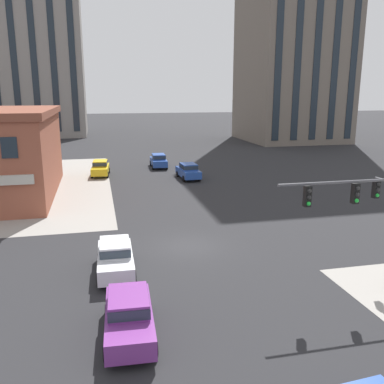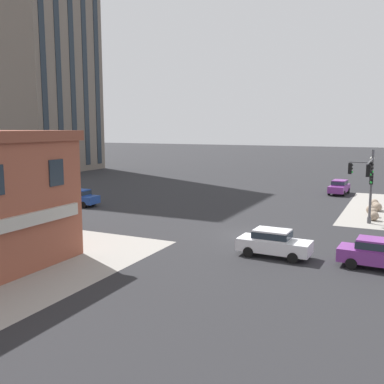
# 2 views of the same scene
# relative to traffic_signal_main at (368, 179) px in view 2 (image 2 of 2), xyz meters

# --- Properties ---
(ground_plane) EXTENTS (320.00, 320.00, 0.00)m
(ground_plane) POSITION_rel_traffic_signal_main_xyz_m (-7.03, 7.37, -3.83)
(ground_plane) COLOR #262628
(traffic_signal_main) EXTENTS (6.15, 2.09, 6.09)m
(traffic_signal_main) POSITION_rel_traffic_signal_main_xyz_m (0.00, 0.00, 0.00)
(traffic_signal_main) COLOR #4C4C51
(traffic_signal_main) RESTS_ON ground
(bollard_sphere_curb_a) EXTENTS (0.81, 0.81, 0.81)m
(bollard_sphere_curb_a) POSITION_rel_traffic_signal_main_xyz_m (2.47, -0.50, -3.42)
(bollard_sphere_curb_a) COLOR gray
(bollard_sphere_curb_a) RESTS_ON ground
(bollard_sphere_curb_b) EXTENTS (0.81, 0.81, 0.81)m
(bollard_sphere_curb_b) POSITION_rel_traffic_signal_main_xyz_m (4.14, -0.31, -3.42)
(bollard_sphere_curb_b) COLOR gray
(bollard_sphere_curb_b) RESTS_ON ground
(bollard_sphere_curb_c) EXTENTS (0.81, 0.81, 0.81)m
(bollard_sphere_curb_c) POSITION_rel_traffic_signal_main_xyz_m (5.44, -0.06, -3.42)
(bollard_sphere_curb_c) COLOR gray
(bollard_sphere_curb_c) RESTS_ON ground
(bollard_sphere_curb_d) EXTENTS (0.81, 0.81, 0.81)m
(bollard_sphere_curb_d) POSITION_rel_traffic_signal_main_xyz_m (7.17, -0.54, -3.42)
(bollard_sphere_curb_d) COLOR gray
(bollard_sphere_curb_d) RESTS_ON ground
(bollard_sphere_curb_e) EXTENTS (0.81, 0.81, 0.81)m
(bollard_sphere_curb_e) POSITION_rel_traffic_signal_main_xyz_m (7.88, -0.39, -3.42)
(bollard_sphere_curb_e) COLOR gray
(bollard_sphere_curb_e) RESTS_ON ground
(bollard_sphere_curb_f) EXTENTS (0.81, 0.81, 0.81)m
(bollard_sphere_curb_f) POSITION_rel_traffic_signal_main_xyz_m (9.41, -0.15, -3.42)
(bollard_sphere_curb_f) COLOR gray
(bollard_sphere_curb_f) RESTS_ON ground
(street_lamp_corner_near) EXTENTS (0.36, 0.36, 5.43)m
(street_lamp_corner_near) POSITION_rel_traffic_signal_main_xyz_m (2.97, -0.08, -0.43)
(street_lamp_corner_near) COLOR black
(street_lamp_corner_near) RESTS_ON ground
(car_main_southbound_far) EXTENTS (1.98, 4.44, 1.68)m
(car_main_southbound_far) POSITION_rel_traffic_signal_main_xyz_m (-11.49, 4.42, -2.91)
(car_main_southbound_far) COLOR silver
(car_main_southbound_far) RESTS_ON ground
(car_cross_westbound) EXTENTS (2.06, 4.48, 1.68)m
(car_cross_westbound) POSITION_rel_traffic_signal_main_xyz_m (-11.26, -1.51, -2.91)
(car_cross_westbound) COLOR #7A3389
(car_cross_westbound) RESTS_ON ground
(car_parked_curb) EXTENTS (2.01, 4.46, 1.68)m
(car_parked_curb) POSITION_rel_traffic_signal_main_xyz_m (-4.83, 34.53, -2.91)
(car_parked_curb) COLOR #23479E
(car_parked_curb) RESTS_ON ground
(car_main_mid) EXTENTS (2.06, 4.48, 1.68)m
(car_main_mid) POSITION_rel_traffic_signal_main_xyz_m (-2.73, 26.99, -2.91)
(car_main_mid) COLOR #23479E
(car_main_mid) RESTS_ON ground
(car_cross_far) EXTENTS (4.52, 2.14, 1.68)m
(car_cross_far) POSITION_rel_traffic_signal_main_xyz_m (16.90, 4.17, -2.91)
(car_cross_far) COLOR #7A3389
(car_cross_far) RESTS_ON ground
(residential_tower_skyline_right) EXTENTS (17.34, 18.39, 54.42)m
(residential_tower_skyline_right) POSITION_rel_traffic_signal_main_xyz_m (23.97, 58.80, 23.41)
(residential_tower_skyline_right) COLOR #70665B
(residential_tower_skyline_right) RESTS_ON ground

